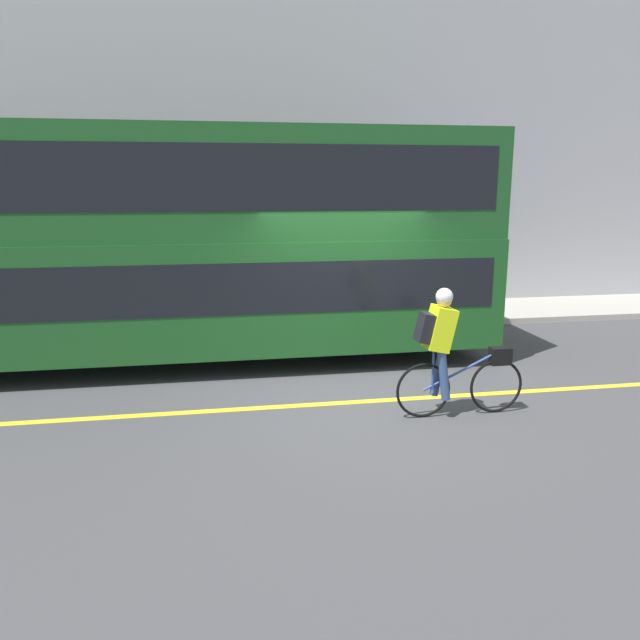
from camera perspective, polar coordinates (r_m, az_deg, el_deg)
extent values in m
plane|color=#424244|center=(8.55, 3.85, -7.47)|extent=(80.00, 80.00, 0.00)
cube|color=yellow|center=(8.54, 3.86, -7.46)|extent=(50.00, 0.14, 0.01)
cube|color=#A8A399|center=(13.41, -1.47, 0.18)|extent=(60.00, 2.23, 0.13)
cube|color=#9E9EA3|center=(14.45, -2.38, 18.90)|extent=(60.00, 0.30, 9.07)
cylinder|color=black|center=(10.75, 2.58, -0.34)|extent=(1.07, 0.30, 1.07)
cube|color=#194C1E|center=(10.46, -17.55, 2.38)|extent=(11.91, 2.45, 1.73)
cube|color=black|center=(10.42, -17.63, 3.51)|extent=(11.44, 2.47, 0.76)
cube|color=#194C1E|center=(10.31, -18.18, 11.76)|extent=(11.91, 2.35, 1.68)
cube|color=black|center=(10.31, -18.21, 12.23)|extent=(11.44, 2.37, 0.94)
torus|color=black|center=(8.36, 15.80, -5.83)|extent=(0.71, 0.04, 0.71)
torus|color=black|center=(7.99, 9.42, -6.37)|extent=(0.71, 0.04, 0.71)
cylinder|color=#2D4C8C|center=(8.09, 12.76, -4.57)|extent=(0.99, 0.03, 0.48)
cylinder|color=#2D4C8C|center=(7.95, 10.30, -4.52)|extent=(0.03, 0.03, 0.52)
cube|color=black|center=(8.26, 16.15, -3.17)|extent=(0.26, 0.16, 0.22)
cube|color=#D8EA19|center=(7.83, 10.91, -0.76)|extent=(0.37, 0.32, 0.58)
cube|color=black|center=(7.76, 9.54, -0.68)|extent=(0.21, 0.26, 0.38)
cylinder|color=#384C7A|center=(8.08, 10.78, -4.65)|extent=(0.22, 0.11, 0.64)
cylinder|color=#384C7A|center=(7.92, 11.24, -5.02)|extent=(0.20, 0.11, 0.64)
sphere|color=tan|center=(7.78, 11.29, 1.80)|extent=(0.19, 0.19, 0.19)
sphere|color=silver|center=(7.77, 11.30, 2.11)|extent=(0.21, 0.21, 0.21)
cylinder|color=#59595B|center=(12.99, -4.75, 5.58)|extent=(0.07, 0.07, 2.48)
cube|color=red|center=(12.87, -4.81, 10.02)|extent=(0.36, 0.02, 0.36)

